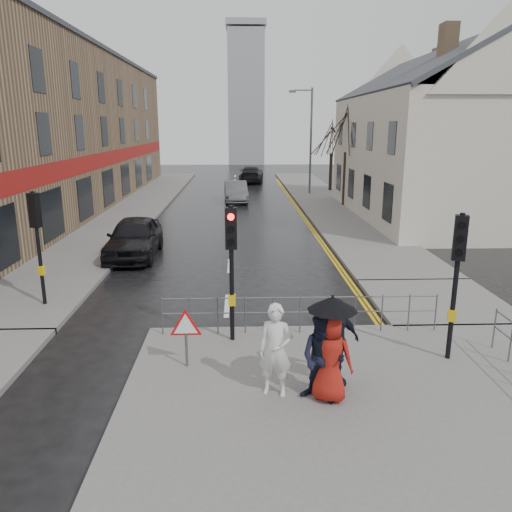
{
  "coord_description": "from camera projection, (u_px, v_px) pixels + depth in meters",
  "views": [
    {
      "loc": [
        0.4,
        -11.42,
        5.36
      ],
      "look_at": [
        0.92,
        3.76,
        1.37
      ],
      "focal_mm": 35.0,
      "sensor_mm": 36.0,
      "label": 1
    }
  ],
  "objects": [
    {
      "name": "guard_railing_front",
      "position": [
        300.0,
        306.0,
        12.82
      ],
      "size": [
        7.14,
        0.04,
        1.0
      ],
      "color": "#595B5E",
      "rests_on": "near_pavement"
    },
    {
      "name": "car_mid",
      "position": [
        236.0,
        192.0,
        35.86
      ],
      "size": [
        1.82,
        4.55,
        1.47
      ],
      "primitive_type": "imported",
      "rotation": [
        0.0,
        0.0,
        0.06
      ],
      "color": "#4B4E51",
      "rests_on": "ground"
    },
    {
      "name": "warning_sign",
      "position": [
        186.0,
        329.0,
        10.93
      ],
      "size": [
        0.8,
        0.07,
        1.35
      ],
      "color": "#595B5E",
      "rests_on": "near_pavement"
    },
    {
      "name": "traffic_signal_near_right",
      "position": [
        458.0,
        261.0,
        10.97
      ],
      "size": [
        0.34,
        0.33,
        3.4
      ],
      "color": "black",
      "rests_on": "near_pavement"
    },
    {
      "name": "church_tower",
      "position": [
        246.0,
        99.0,
        70.09
      ],
      "size": [
        5.0,
        5.0,
        18.0
      ],
      "primitive_type": "cube",
      "color": "#92949A",
      "rests_on": "ground"
    },
    {
      "name": "car_parked",
      "position": [
        134.0,
        237.0,
        20.81
      ],
      "size": [
        2.0,
        4.88,
        1.65
      ],
      "primitive_type": "imported",
      "rotation": [
        0.0,
        0.0,
        0.01
      ],
      "color": "black",
      "rests_on": "ground"
    },
    {
      "name": "pedestrian_d",
      "position": [
        335.0,
        342.0,
        10.19
      ],
      "size": [
        1.18,
        0.75,
        1.87
      ],
      "primitive_type": "imported",
      "rotation": [
        0.0,
        0.0,
        0.29
      ],
      "color": "black",
      "rests_on": "near_pavement"
    },
    {
      "name": "traffic_signal_far_left",
      "position": [
        37.0,
        228.0,
        14.49
      ],
      "size": [
        0.34,
        0.33,
        3.4
      ],
      "color": "black",
      "rests_on": "left_pavement"
    },
    {
      "name": "left_pavement",
      "position": [
        139.0,
        205.0,
        34.39
      ],
      "size": [
        4.0,
        44.0,
        0.14
      ],
      "primitive_type": "cube",
      "color": "#605E5B",
      "rests_on": "ground"
    },
    {
      "name": "car_far",
      "position": [
        251.0,
        174.0,
        48.12
      ],
      "size": [
        2.58,
        5.48,
        1.55
      ],
      "primitive_type": "imported",
      "rotation": [
        0.0,
        0.0,
        3.06
      ],
      "color": "black",
      "rests_on": "ground"
    },
    {
      "name": "near_pavement",
      "position": [
        384.0,
        425.0,
        9.09
      ],
      "size": [
        10.0,
        9.0,
        0.14
      ],
      "primitive_type": "cube",
      "color": "#605E5B",
      "rests_on": "ground"
    },
    {
      "name": "tree_far",
      "position": [
        332.0,
        137.0,
        40.53
      ],
      "size": [
        2.4,
        2.4,
        5.64
      ],
      "color": "#2D2319",
      "rests_on": "right_pavement"
    },
    {
      "name": "ground",
      "position": [
        224.0,
        348.0,
        12.39
      ],
      "size": [
        120.0,
        120.0,
        0.0
      ],
      "primitive_type": "plane",
      "color": "black",
      "rests_on": "ground"
    },
    {
      "name": "right_pavement",
      "position": [
        322.0,
        199.0,
        36.75
      ],
      "size": [
        4.0,
        40.0,
        0.14
      ],
      "primitive_type": "cube",
      "color": "#605E5B",
      "rests_on": "ground"
    },
    {
      "name": "pedestrian_a",
      "position": [
        276.0,
        350.0,
        9.79
      ],
      "size": [
        0.78,
        0.61,
        1.89
      ],
      "primitive_type": "imported",
      "rotation": [
        0.0,
        0.0,
        -0.25
      ],
      "color": "silver",
      "rests_on": "near_pavement"
    },
    {
      "name": "pedestrian_b",
      "position": [
        323.0,
        359.0,
        9.52
      ],
      "size": [
        1.1,
        1.02,
        1.8
      ],
      "primitive_type": "imported",
      "rotation": [
        0.0,
        0.0,
        -0.5
      ],
      "color": "black",
      "rests_on": "near_pavement"
    },
    {
      "name": "tree_near",
      "position": [
        347.0,
        129.0,
        32.6
      ],
      "size": [
        2.4,
        2.4,
        6.58
      ],
      "color": "#2D2319",
      "rests_on": "right_pavement"
    },
    {
      "name": "building_left_terrace",
      "position": [
        45.0,
        131.0,
        31.99
      ],
      "size": [
        8.0,
        42.0,
        10.0
      ],
      "primitive_type": "cube",
      "color": "#8C7050",
      "rests_on": "ground"
    },
    {
      "name": "pedestrian_with_umbrella",
      "position": [
        331.0,
        345.0,
        9.53
      ],
      "size": [
        1.03,
        0.96,
        2.14
      ],
      "color": "maroon",
      "rests_on": "near_pavement"
    },
    {
      "name": "pavement_bridge_right",
      "position": [
        436.0,
        301.0,
        15.49
      ],
      "size": [
        4.0,
        4.2,
        0.14
      ],
      "primitive_type": "cube",
      "color": "#605E5B",
      "rests_on": "ground"
    },
    {
      "name": "street_lamp",
      "position": [
        309.0,
        134.0,
        38.46
      ],
      "size": [
        1.83,
        0.25,
        8.0
      ],
      "color": "#595B5E",
      "rests_on": "right_pavement"
    },
    {
      "name": "building_right_cream",
      "position": [
        438.0,
        136.0,
        28.97
      ],
      "size": [
        9.0,
        16.4,
        10.1
      ],
      "color": "beige",
      "rests_on": "ground"
    },
    {
      "name": "traffic_signal_near_left",
      "position": [
        231.0,
        250.0,
        11.96
      ],
      "size": [
        0.28,
        0.27,
        3.4
      ],
      "color": "black",
      "rests_on": "near_pavement"
    }
  ]
}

